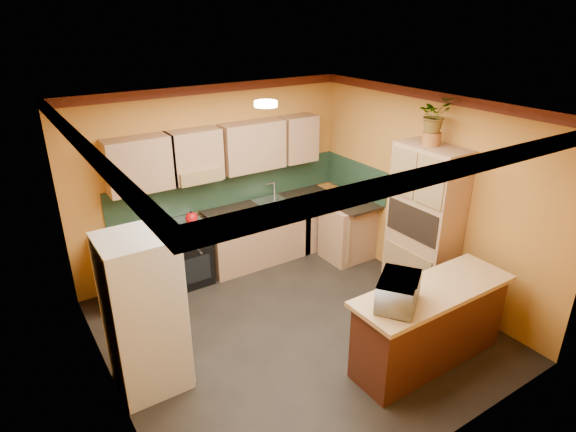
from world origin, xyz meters
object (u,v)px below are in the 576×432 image
object	(u,v)px
pantry	(424,225)
breakfast_bar	(429,327)
stove	(187,253)
fridge	(144,314)
microwave	(398,292)
base_cabinets_back	(226,243)

from	to	relation	value
pantry	breakfast_bar	xyz separation A→B (m)	(-0.93, -1.00, -0.61)
stove	fridge	distance (m)	2.08
stove	microwave	size ratio (longest dim) A/B	1.68
fridge	pantry	size ratio (longest dim) A/B	0.81
base_cabinets_back	fridge	xyz separation A→B (m)	(-1.74, -1.71, 0.41)
stove	pantry	world-z (taller)	pantry
base_cabinets_back	breakfast_bar	world-z (taller)	same
base_cabinets_back	fridge	size ratio (longest dim) A/B	2.15
fridge	microwave	world-z (taller)	fridge
breakfast_bar	base_cabinets_back	bearing A→B (deg)	106.98
fridge	stove	bearing A→B (deg)	56.97
base_cabinets_back	fridge	world-z (taller)	fridge
microwave	base_cabinets_back	bearing A→B (deg)	61.59
breakfast_bar	microwave	size ratio (longest dim) A/B	3.32
base_cabinets_back	stove	size ratio (longest dim) A/B	4.01
stove	fridge	world-z (taller)	fridge
pantry	breakfast_bar	distance (m)	1.50
fridge	pantry	xyz separation A→B (m)	(3.60, -0.33, 0.20)
base_cabinets_back	microwave	distance (m)	3.14
base_cabinets_back	fridge	distance (m)	2.48
pantry	fridge	bearing A→B (deg)	174.69
pantry	breakfast_bar	size ratio (longest dim) A/B	1.17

